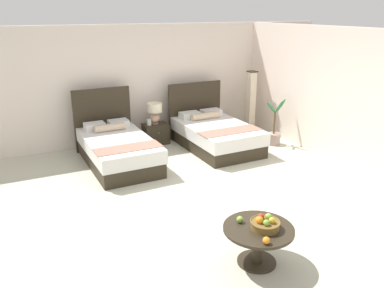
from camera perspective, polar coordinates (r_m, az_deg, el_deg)
The scene contains 14 objects.
ground_plane at distance 6.65m, azimuth 3.27°, elevation -7.00°, with size 9.40×10.20×0.02m, color beige.
wall_back at distance 9.14m, azimuth -6.76°, elevation 8.75°, with size 9.40×0.12×2.59m, color silver.
wall_side_right at distance 8.26m, azimuth 20.05°, elevation 6.64°, with size 0.12×5.80×2.59m, color #F2DFCE.
bed_near_window at distance 7.85m, azimuth -10.78°, elevation -0.60°, with size 1.24×2.17×1.33m.
bed_near_corner at distance 8.63m, azimuth 3.30°, elevation 1.49°, with size 1.35×2.12×1.29m.
nightstand at distance 8.93m, azimuth -5.28°, elevation 1.50°, with size 0.54×0.41×0.46m.
table_lamp at distance 8.81m, azimuth -5.43°, elevation 4.76°, with size 0.33×0.33×0.47m.
vase at distance 8.75m, azimuth -6.24°, elevation 3.15°, with size 0.10×0.10×0.14m.
coffee_table at distance 4.84m, azimuth 9.53°, elevation -13.12°, with size 0.84×0.84×0.48m.
fruit_bowl at distance 4.73m, azimuth 10.53°, elevation -11.24°, with size 0.35×0.35×0.17m.
loose_apple at distance 4.82m, azimuth 6.93°, elevation -10.78°, with size 0.08×0.08×0.08m.
loose_orange at distance 4.47m, azimuth 10.70°, elevation -13.54°, with size 0.08×0.08×0.08m.
floor_lamp_corner at distance 9.77m, azimuth 8.51°, elevation 6.04°, with size 0.21×0.21×1.50m.
potted_palm at distance 9.02m, azimuth 11.76°, elevation 1.63°, with size 0.57×0.52×1.07m.
Camera 1 is at (-2.95, -5.21, 2.90)m, focal length 36.89 mm.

